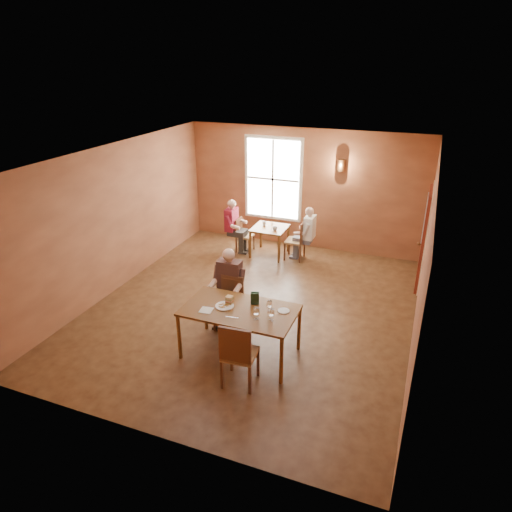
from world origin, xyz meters
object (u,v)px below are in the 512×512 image
(chair_diner_maroon, at_px, (245,235))
(diner_main, at_px, (227,295))
(diner_maroon, at_px, (244,227))
(diner_white, at_px, (296,234))
(chair_empty, at_px, (240,352))
(chair_diner_white, at_px, (295,240))
(second_table, at_px, (270,241))
(chair_diner_main, at_px, (228,305))
(main_table, at_px, (240,332))

(chair_diner_maroon, bearing_deg, diner_main, 17.46)
(diner_main, height_order, diner_maroon, diner_main)
(diner_main, distance_m, diner_white, 3.44)
(chair_empty, bearing_deg, diner_main, 116.84)
(diner_main, bearing_deg, diner_white, -94.20)
(chair_diner_white, bearing_deg, second_table, 90.00)
(chair_diner_main, relative_size, diner_white, 0.76)
(diner_white, bearing_deg, chair_diner_white, 90.00)
(diner_main, relative_size, diner_maroon, 1.08)
(chair_diner_main, bearing_deg, main_table, 127.57)
(diner_white, bearing_deg, chair_diner_main, 175.76)
(diner_main, relative_size, second_table, 1.71)
(chair_empty, bearing_deg, chair_diner_white, 92.25)
(diner_maroon, bearing_deg, chair_diner_main, 18.06)
(chair_diner_maroon, bearing_deg, chair_empty, 21.56)
(diner_white, xyz_separation_m, chair_diner_maroon, (-1.33, 0.00, -0.21))
(chair_diner_maroon, bearing_deg, chair_diner_white, 90.00)
(chair_empty, bearing_deg, chair_diner_maroon, 107.00)
(chair_diner_main, relative_size, diner_maroon, 0.75)
(second_table, height_order, chair_diner_maroon, chair_diner_maroon)
(diner_maroon, bearing_deg, diner_main, 17.91)
(chair_empty, xyz_separation_m, chair_diner_maroon, (-1.86, 4.71, -0.12))
(chair_empty, relative_size, second_table, 1.33)
(chair_diner_main, bearing_deg, chair_diner_maroon, -72.40)
(main_table, height_order, diner_main, diner_main)
(main_table, distance_m, chair_empty, 0.73)
(chair_diner_white, xyz_separation_m, diner_white, (0.03, 0.00, 0.15))
(main_table, xyz_separation_m, chair_empty, (0.28, -0.67, 0.12))
(chair_empty, xyz_separation_m, diner_white, (-0.53, 4.71, 0.09))
(chair_diner_main, distance_m, diner_maroon, 3.58)
(chair_empty, distance_m, chair_diner_maroon, 5.07)
(chair_diner_white, bearing_deg, main_table, -176.07)
(diner_white, distance_m, diner_maroon, 1.36)
(second_table, distance_m, diner_white, 0.73)
(chair_diner_main, relative_size, diner_main, 0.69)
(main_table, xyz_separation_m, diner_main, (-0.50, 0.62, 0.27))
(second_table, distance_m, chair_diner_white, 0.66)
(diner_white, height_order, diner_maroon, diner_maroon)
(diner_main, distance_m, diner_maroon, 3.60)
(main_table, height_order, diner_maroon, diner_maroon)
(chair_empty, distance_m, diner_white, 4.75)
(chair_diner_maroon, xyz_separation_m, diner_maroon, (-0.03, 0.00, 0.22))
(diner_white, relative_size, diner_maroon, 0.98)
(chair_diner_white, relative_size, diner_maroon, 0.75)
(chair_empty, relative_size, chair_diner_white, 1.12)
(chair_empty, relative_size, diner_white, 0.85)
(diner_main, bearing_deg, chair_empty, 121.40)
(diner_white, bearing_deg, second_table, 90.00)
(chair_empty, bearing_deg, main_table, 108.60)
(chair_diner_main, distance_m, diner_white, 3.41)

